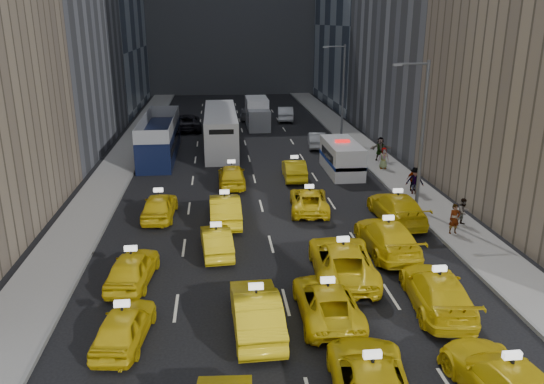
% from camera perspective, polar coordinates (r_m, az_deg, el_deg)
% --- Properties ---
extents(ground, '(160.00, 160.00, 0.00)m').
position_cam_1_polar(ground, '(20.74, 2.23, -14.47)').
color(ground, black).
rests_on(ground, ground).
extents(sidewalk_west, '(3.00, 90.00, 0.15)m').
position_cam_1_polar(sidewalk_west, '(44.43, -16.06, 2.91)').
color(sidewalk_west, gray).
rests_on(sidewalk_west, ground).
extents(sidewalk_east, '(3.00, 90.00, 0.15)m').
position_cam_1_polar(sidewalk_east, '(45.64, 10.90, 3.69)').
color(sidewalk_east, gray).
rests_on(sidewalk_east, ground).
extents(curb_west, '(0.15, 90.00, 0.18)m').
position_cam_1_polar(curb_west, '(44.19, -14.21, 3.01)').
color(curb_west, slate).
rests_on(curb_west, ground).
extents(curb_east, '(0.15, 90.00, 0.18)m').
position_cam_1_polar(curb_east, '(45.24, 9.14, 3.68)').
color(curb_east, slate).
rests_on(curb_east, ground).
extents(streetlight_near, '(2.15, 0.22, 9.00)m').
position_cam_1_polar(streetlight_near, '(32.18, 15.71, 6.23)').
color(streetlight_near, '#595B60').
rests_on(streetlight_near, ground).
extents(streetlight_far, '(2.15, 0.22, 9.00)m').
position_cam_1_polar(streetlight_far, '(51.06, 7.53, 10.90)').
color(streetlight_far, '#595B60').
rests_on(streetlight_far, ground).
extents(taxi_2, '(2.93, 5.35, 1.42)m').
position_cam_1_polar(taxi_2, '(17.34, 10.56, -19.31)').
color(taxi_2, gold).
rests_on(taxi_2, ground).
extents(taxi_3, '(2.78, 5.51, 1.53)m').
position_cam_1_polar(taxi_3, '(18.30, 24.00, -18.29)').
color(taxi_3, gold).
rests_on(taxi_3, ground).
extents(taxi_4, '(2.11, 4.17, 1.36)m').
position_cam_1_polar(taxi_4, '(20.32, -15.63, -13.69)').
color(taxi_4, gold).
rests_on(taxi_4, ground).
extents(taxi_5, '(1.87, 4.97, 1.62)m').
position_cam_1_polar(taxi_5, '(20.23, -1.71, -12.68)').
color(taxi_5, gold).
rests_on(taxi_5, ground).
extents(taxi_6, '(2.32, 4.93, 1.36)m').
position_cam_1_polar(taxi_6, '(21.25, 5.93, -11.55)').
color(taxi_6, gold).
rests_on(taxi_6, ground).
extents(taxi_7, '(2.75, 5.52, 1.54)m').
position_cam_1_polar(taxi_7, '(22.65, 17.35, -10.11)').
color(taxi_7, gold).
rests_on(taxi_7, ground).
extents(taxi_8, '(2.20, 4.42, 1.45)m').
position_cam_1_polar(taxi_8, '(24.37, -14.78, -7.91)').
color(taxi_8, gold).
rests_on(taxi_8, ground).
extents(taxi_9, '(1.74, 4.15, 1.33)m').
position_cam_1_polar(taxi_9, '(26.60, -5.99, -5.26)').
color(taxi_9, gold).
rests_on(taxi_9, ground).
extents(taxi_10, '(3.20, 6.05, 1.62)m').
position_cam_1_polar(taxi_10, '(24.31, 7.56, -7.28)').
color(taxi_10, gold).
rests_on(taxi_10, ground).
extents(taxi_11, '(2.31, 5.57, 1.61)m').
position_cam_1_polar(taxi_11, '(27.20, 12.28, -4.73)').
color(taxi_11, gold).
rests_on(taxi_11, ground).
extents(taxi_12, '(2.00, 4.52, 1.51)m').
position_cam_1_polar(taxi_12, '(31.74, -12.02, -1.46)').
color(taxi_12, gold).
rests_on(taxi_12, ground).
extents(taxi_13, '(1.83, 4.96, 1.62)m').
position_cam_1_polar(taxi_13, '(30.50, -5.09, -1.83)').
color(taxi_13, gold).
rests_on(taxi_13, ground).
extents(taxi_14, '(2.74, 5.04, 1.34)m').
position_cam_1_polar(taxi_14, '(32.32, 4.00, -0.90)').
color(taxi_14, gold).
rests_on(taxi_14, ground).
extents(taxi_15, '(2.29, 5.62, 1.63)m').
position_cam_1_polar(taxi_15, '(31.41, 13.27, -1.65)').
color(taxi_15, gold).
rests_on(taxi_15, ground).
extents(taxi_16, '(1.86, 4.58, 1.56)m').
position_cam_1_polar(taxi_16, '(37.17, -4.36, 1.81)').
color(taxi_16, gold).
rests_on(taxi_16, ground).
extents(taxi_17, '(1.70, 4.44, 1.44)m').
position_cam_1_polar(taxi_17, '(38.77, 2.41, 2.44)').
color(taxi_17, gold).
rests_on(taxi_17, ground).
extents(nypd_van, '(2.47, 5.98, 2.54)m').
position_cam_1_polar(nypd_van, '(40.66, 7.51, 3.67)').
color(nypd_van, silver).
rests_on(nypd_van, ground).
extents(double_decker, '(3.07, 11.75, 3.39)m').
position_cam_1_polar(double_decker, '(45.95, -12.00, 5.78)').
color(double_decker, black).
rests_on(double_decker, ground).
extents(city_bus, '(4.18, 13.44, 3.41)m').
position_cam_1_polar(city_bus, '(48.41, -5.54, 6.71)').
color(city_bus, silver).
rests_on(city_bus, ground).
extents(box_truck, '(2.34, 6.72, 3.06)m').
position_cam_1_polar(box_truck, '(57.85, -1.58, 8.46)').
color(box_truck, white).
rests_on(box_truck, ground).
extents(misc_car_0, '(2.00, 4.39, 1.40)m').
position_cam_1_polar(misc_car_0, '(48.79, 4.83, 5.63)').
color(misc_car_0, '#9B9EA2').
rests_on(misc_car_0, ground).
extents(misc_car_1, '(3.27, 6.21, 1.67)m').
position_cam_1_polar(misc_car_1, '(57.12, -9.13, 7.43)').
color(misc_car_1, black).
rests_on(misc_car_1, ground).
extents(misc_car_2, '(2.85, 5.74, 1.60)m').
position_cam_1_polar(misc_car_2, '(62.80, -2.32, 8.56)').
color(misc_car_2, gray).
rests_on(misc_car_2, ground).
extents(misc_car_3, '(2.02, 4.56, 1.52)m').
position_cam_1_polar(misc_car_3, '(61.58, -4.86, 8.28)').
color(misc_car_3, black).
rests_on(misc_car_3, ground).
extents(misc_car_4, '(2.21, 5.08, 1.63)m').
position_cam_1_polar(misc_car_4, '(61.91, 1.45, 8.44)').
color(misc_car_4, '#AEB0B6').
rests_on(misc_car_4, ground).
extents(pedestrian_0, '(0.64, 0.45, 1.66)m').
position_cam_1_polar(pedestrian_0, '(30.04, 19.03, -2.75)').
color(pedestrian_0, gray).
rests_on(pedestrian_0, sidewalk_east).
extents(pedestrian_1, '(0.85, 0.66, 1.56)m').
position_cam_1_polar(pedestrian_1, '(31.49, 19.87, -2.00)').
color(pedestrian_1, gray).
rests_on(pedestrian_1, sidewalk_east).
extents(pedestrian_2, '(1.24, 0.81, 1.78)m').
position_cam_1_polar(pedestrian_2, '(36.13, 15.12, 1.17)').
color(pedestrian_2, gray).
rests_on(pedestrian_2, sidewalk_east).
extents(pedestrian_3, '(1.02, 0.59, 1.64)m').
position_cam_1_polar(pedestrian_3, '(36.75, 14.95, 1.36)').
color(pedestrian_3, gray).
rests_on(pedestrian_3, sidewalk_east).
extents(pedestrian_4, '(0.86, 0.53, 1.66)m').
position_cam_1_polar(pedestrian_4, '(41.83, 11.92, 3.60)').
color(pedestrian_4, gray).
rests_on(pedestrian_4, sidewalk_east).
extents(pedestrian_5, '(1.78, 0.52, 1.91)m').
position_cam_1_polar(pedestrian_5, '(44.28, 11.56, 4.58)').
color(pedestrian_5, gray).
rests_on(pedestrian_5, sidewalk_east).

